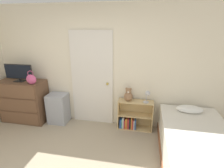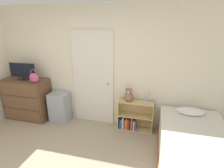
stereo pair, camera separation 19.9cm
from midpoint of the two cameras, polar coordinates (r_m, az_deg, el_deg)
name	(u,v)px [view 1 (the left image)]	position (r m, az deg, el deg)	size (l,w,h in m)	color
wall_back	(89,67)	(3.81, -9.12, 5.51)	(10.00, 0.06, 2.55)	beige
door_closed	(92,79)	(3.80, -8.01, 1.53)	(0.91, 0.09, 2.04)	silver
dresser	(24,101)	(4.54, -27.90, -4.91)	(1.02, 0.48, 0.96)	brown
tv	(19,72)	(4.33, -29.40, 3.30)	(0.64, 0.16, 0.38)	black
handbag	(31,79)	(4.02, -26.18, 1.43)	(0.22, 0.11, 0.29)	#C64C7F
storage_bin	(58,108)	(4.21, -18.46, -7.56)	(0.42, 0.36, 0.67)	#999EA8
bookshelf	(133,117)	(3.82, 5.27, -10.83)	(0.73, 0.25, 0.64)	tan
teddy_bear	(128,95)	(3.60, 3.78, -3.66)	(0.18, 0.18, 0.28)	#8C6647
desk_lamp	(147,94)	(3.52, 9.91, -3.38)	(0.13, 0.13, 0.26)	#B2B2B7
bed	(196,146)	(3.21, 24.10, -18.12)	(1.08, 1.85, 0.68)	brown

